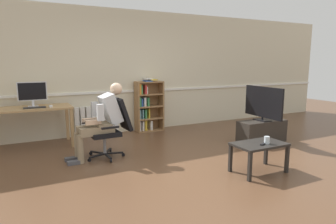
{
  "coord_description": "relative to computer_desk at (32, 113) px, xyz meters",
  "views": [
    {
      "loc": [
        -2.19,
        -3.74,
        1.58
      ],
      "look_at": [
        0.15,
        0.85,
        0.7
      ],
      "focal_mm": 31.73,
      "sensor_mm": 36.0,
      "label": 1
    }
  ],
  "objects": [
    {
      "name": "person_seated",
      "position": [
        0.98,
        -1.18,
        -0.0
      ],
      "size": [
        0.96,
        0.4,
        1.24
      ],
      "rotation": [
        0.0,
        0.0,
        -1.53
      ],
      "color": "#937F60",
      "rests_on": "ground_plane"
    },
    {
      "name": "back_wall",
      "position": [
        1.99,
        0.5,
        0.69
      ],
      "size": [
        12.0,
        0.13,
        2.7
      ],
      "color": "beige",
      "rests_on": "ground_plane"
    },
    {
      "name": "tv_stand",
      "position": [
        4.03,
        -1.65,
        -0.44
      ],
      "size": [
        0.99,
        0.38,
        0.44
      ],
      "color": "#2D2823",
      "rests_on": "ground_plane"
    },
    {
      "name": "coffee_table",
      "position": [
        2.81,
        -2.84,
        -0.29
      ],
      "size": [
        0.75,
        0.46,
        0.43
      ],
      "color": "black",
      "rests_on": "ground_plane"
    },
    {
      "name": "computer_desk",
      "position": [
        0.0,
        0.0,
        0.0
      ],
      "size": [
        1.38,
        0.67,
        0.76
      ],
      "color": "tan",
      "rests_on": "ground_plane"
    },
    {
      "name": "radiator",
      "position": [
        1.28,
        0.39,
        -0.34
      ],
      "size": [
        0.93,
        0.08,
        0.64
      ],
      "color": "white",
      "rests_on": "ground_plane"
    },
    {
      "name": "computer_mouse",
      "position": [
        0.32,
        -0.12,
        0.12
      ],
      "size": [
        0.06,
        0.1,
        0.03
      ],
      "primitive_type": "cube",
      "color": "white",
      "rests_on": "computer_desk"
    },
    {
      "name": "office_chair",
      "position": [
        1.16,
        -1.18,
        -0.13
      ],
      "size": [
        0.75,
        0.62,
        0.99
      ],
      "rotation": [
        0.0,
        0.0,
        -1.53
      ],
      "color": "black",
      "rests_on": "ground_plane"
    },
    {
      "name": "spare_remote",
      "position": [
        2.81,
        -2.92,
        -0.22
      ],
      "size": [
        0.15,
        0.09,
        0.02
      ],
      "primitive_type": "cube",
      "rotation": [
        0.0,
        0.0,
        5.12
      ],
      "color": "black",
      "rests_on": "coffee_table"
    },
    {
      "name": "keyboard",
      "position": [
        0.05,
        -0.14,
        0.11
      ],
      "size": [
        0.37,
        0.12,
        0.02
      ],
      "primitive_type": "cube",
      "color": "black",
      "rests_on": "computer_desk"
    },
    {
      "name": "bookshelf",
      "position": [
        2.41,
        0.29,
        -0.09
      ],
      "size": [
        0.63,
        0.29,
        1.21
      ],
      "color": "olive",
      "rests_on": "ground_plane"
    },
    {
      "name": "tv_screen",
      "position": [
        4.03,
        -1.65,
        0.13
      ],
      "size": [
        0.21,
        1.0,
        0.66
      ],
      "rotation": [
        0.0,
        0.0,
        1.53
      ],
      "color": "black",
      "rests_on": "tv_stand"
    },
    {
      "name": "ground_plane",
      "position": [
        1.99,
        -2.15,
        -0.66
      ],
      "size": [
        18.0,
        18.0,
        0.0
      ],
      "primitive_type": "plane",
      "color": "brown"
    },
    {
      "name": "imac_monitor",
      "position": [
        0.04,
        0.08,
        0.36
      ],
      "size": [
        0.51,
        0.14,
        0.46
      ],
      "color": "silver",
      "rests_on": "computer_desk"
    },
    {
      "name": "drinking_glass",
      "position": [
        2.88,
        -2.92,
        -0.17
      ],
      "size": [
        0.08,
        0.08,
        0.11
      ],
      "primitive_type": "cylinder",
      "color": "silver",
      "rests_on": "coffee_table"
    }
  ]
}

